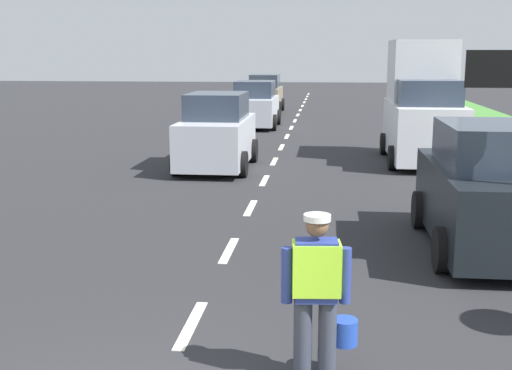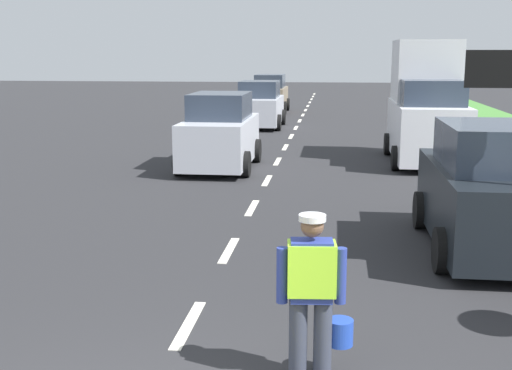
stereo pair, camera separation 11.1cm
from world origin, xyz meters
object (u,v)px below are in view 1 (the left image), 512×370
road_worker (318,289)px  car_oncoming_second (255,106)px  delivery_truck (423,107)px  car_parked_curbside (490,192)px  car_oncoming_lead (217,134)px  car_oncoming_third (265,95)px

road_worker → car_oncoming_second: size_ratio=0.43×
delivery_truck → car_parked_curbside: bearing=-90.9°
car_oncoming_lead → car_oncoming_second: (-0.11, 10.42, -0.04)m
delivery_truck → car_oncoming_lead: delivery_truck is taller
car_oncoming_lead → road_worker: bearing=-75.8°
car_oncoming_lead → car_parked_curbside: bearing=-51.6°
car_parked_curbside → car_oncoming_third: 25.73m
car_parked_curbside → car_oncoming_second: size_ratio=1.05×
car_oncoming_lead → car_parked_curbside: size_ratio=0.97×
car_oncoming_lead → car_oncoming_third: bearing=91.3°
delivery_truck → car_oncoming_lead: bearing=-161.8°
delivery_truck → car_parked_curbside: size_ratio=1.14×
road_worker → delivery_truck: bearing=78.4°
road_worker → car_parked_curbside: 5.37m
delivery_truck → car_oncoming_second: bearing=124.7°
road_worker → car_parked_curbside: (2.68, 4.66, 0.03)m
delivery_truck → car_oncoming_third: (-6.20, 15.96, -0.67)m
road_worker → car_oncoming_second: (-3.09, 22.23, -0.01)m
car_oncoming_lead → car_parked_curbside: 9.12m
car_oncoming_lead → car_oncoming_second: size_ratio=1.01×
delivery_truck → car_oncoming_lead: 6.14m
road_worker → delivery_truck: (2.81, 13.70, 0.68)m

